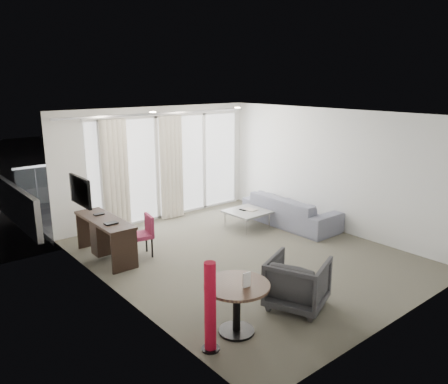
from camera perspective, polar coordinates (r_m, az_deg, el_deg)
floor at (r=8.23m, az=2.68°, el=-8.25°), size 5.00×6.00×0.00m
ceiling at (r=7.62m, az=2.91°, el=10.11°), size 5.00×6.00×0.00m
wall_left at (r=6.48m, az=-13.88°, el=-2.82°), size 0.00×6.00×2.60m
wall_right at (r=9.65m, az=13.89°, el=2.82°), size 0.00×6.00×2.60m
wall_front at (r=6.04m, az=22.30°, el=-4.75°), size 5.00×0.00×2.60m
window_panel at (r=10.36m, az=-7.12°, el=3.35°), size 4.00×0.02×2.38m
window_frame at (r=10.34m, az=-7.08°, el=3.33°), size 4.10×0.06×2.44m
curtain_left at (r=9.53m, az=-13.96°, el=2.06°), size 0.60×0.20×2.38m
curtain_right at (r=10.19m, az=-6.86°, el=3.18°), size 0.60×0.20×2.38m
curtain_track at (r=9.89m, az=-8.32°, el=10.10°), size 4.80×0.04×0.04m
downlight_a at (r=8.38m, az=-9.28°, el=10.26°), size 0.12×0.12×0.02m
downlight_b at (r=9.61m, az=1.78°, el=10.95°), size 0.12×0.12×0.02m
desk at (r=8.27m, az=-15.20°, el=-5.88°), size 0.50×1.59×0.74m
tv at (r=7.77m, az=-18.27°, el=0.13°), size 0.05×0.80×0.50m
desk_chair at (r=8.20m, az=-10.85°, el=-5.68°), size 0.49×0.47×0.78m
round_table at (r=5.78m, az=1.66°, el=-14.94°), size 1.09×1.09×0.68m
menu_card at (r=5.53m, az=2.96°, el=-11.90°), size 0.11×0.03×0.20m
red_lamp at (r=5.33m, az=-1.81°, el=-14.80°), size 0.29×0.29×1.14m
tub_armchair at (r=6.45m, az=9.57°, el=-11.57°), size 1.05×1.04×0.74m
coffee_table at (r=9.67m, az=3.03°, el=-3.55°), size 0.87×0.87×0.38m
remote at (r=9.66m, az=2.45°, el=-2.51°), size 0.07×0.16×0.02m
magazine at (r=9.69m, az=3.44°, el=-2.45°), size 0.26×0.32×0.02m
sofa at (r=9.93m, az=8.69°, el=-2.36°), size 0.89×2.27×0.66m
terrace_slab at (r=11.92m, az=-10.85°, el=-1.55°), size 5.60×3.00×0.12m
rattan_chair_a at (r=11.65m, az=-6.08°, el=0.61°), size 0.73×0.73×0.81m
rattan_chair_b at (r=12.44m, az=-6.29°, el=1.74°), size 0.63×0.63×0.91m
rattan_table at (r=12.31m, az=-5.88°, el=0.54°), size 0.47×0.47×0.46m
balustrade at (r=13.05m, az=-14.04°, el=2.19°), size 5.50×0.06×1.05m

